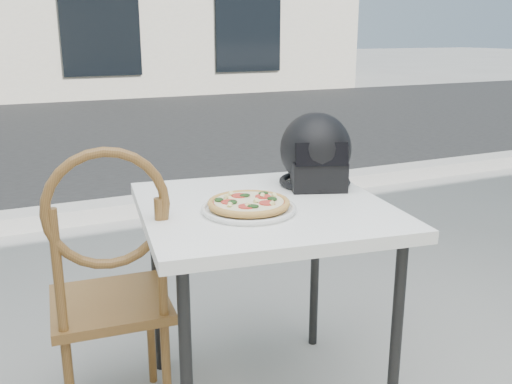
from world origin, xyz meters
name	(u,v)px	position (x,y,z in m)	size (l,w,h in m)	color
street_asphalt	(36,136)	(0.00, 7.00, 0.00)	(30.00, 8.00, 0.00)	black
curb	(82,213)	(0.00, 3.00, 0.06)	(30.00, 0.25, 0.12)	#A8A59D
cafe_table_main	(264,223)	(0.29, 0.44, 0.73)	(0.96, 0.96, 0.80)	white
plate	(249,209)	(0.20, 0.38, 0.81)	(0.42, 0.42, 0.02)	silver
pizza	(249,203)	(0.20, 0.38, 0.83)	(0.32, 0.32, 0.03)	tan
helmet	(316,154)	(0.58, 0.58, 0.93)	(0.36, 0.37, 0.29)	black
cafe_chair_main	(110,278)	(-0.24, 0.53, 0.58)	(0.44, 0.44, 1.05)	brown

